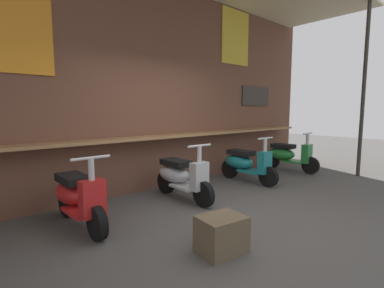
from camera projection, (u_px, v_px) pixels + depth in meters
The scene contains 7 objects.
ground_plane at pixel (227, 216), 4.07m from camera, with size 27.55×27.55×0.00m, color #474442.
market_stall_facade at pixel (152, 71), 5.19m from camera, with size 9.84×2.56×3.98m.
scooter_red at pixel (77, 196), 3.70m from camera, with size 0.46×1.40×0.97m.
scooter_silver at pixel (180, 176), 4.84m from camera, with size 0.46×1.40×0.97m.
scooter_teal at pixel (245, 163), 5.99m from camera, with size 0.46×1.40×0.97m.
scooter_green at pixel (287, 155), 7.10m from camera, with size 0.50×1.40×0.97m.
merchandise_crate at pixel (221, 234), 3.02m from camera, with size 0.47×0.38×0.39m, color brown.
Camera 1 is at (-2.97, -2.60, 1.50)m, focal length 26.81 mm.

